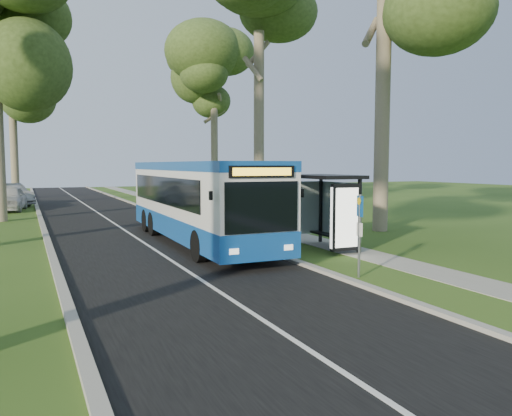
# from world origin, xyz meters

# --- Properties ---
(ground) EXTENTS (120.00, 120.00, 0.00)m
(ground) POSITION_xyz_m (0.00, 0.00, 0.00)
(ground) COLOR #2B4816
(ground) RESTS_ON ground
(road) EXTENTS (7.00, 100.00, 0.02)m
(road) POSITION_xyz_m (-3.50, 10.00, 0.01)
(road) COLOR black
(road) RESTS_ON ground
(kerb_east) EXTENTS (0.25, 100.00, 0.12)m
(kerb_east) POSITION_xyz_m (0.00, 10.00, 0.06)
(kerb_east) COLOR #9E9B93
(kerb_east) RESTS_ON ground
(kerb_west) EXTENTS (0.25, 100.00, 0.12)m
(kerb_west) POSITION_xyz_m (-7.00, 10.00, 0.06)
(kerb_west) COLOR #9E9B93
(kerb_west) RESTS_ON ground
(centre_line) EXTENTS (0.12, 100.00, 0.00)m
(centre_line) POSITION_xyz_m (-3.50, 10.00, 0.02)
(centre_line) COLOR white
(centre_line) RESTS_ON road
(footpath) EXTENTS (1.50, 100.00, 0.02)m
(footpath) POSITION_xyz_m (3.00, 10.00, 0.01)
(footpath) COLOR gray
(footpath) RESTS_ON ground
(bus) EXTENTS (2.73, 12.28, 3.24)m
(bus) POSITION_xyz_m (-1.55, 6.02, 1.68)
(bus) COLOR white
(bus) RESTS_ON ground
(bus_stop_sign) EXTENTS (0.12, 0.33, 2.32)m
(bus_stop_sign) POSITION_xyz_m (0.62, -1.63, 1.46)
(bus_stop_sign) COLOR gray
(bus_stop_sign) RESTS_ON ground
(bus_shelter) EXTENTS (1.86, 3.28, 2.76)m
(bus_shelter) POSITION_xyz_m (2.47, 2.41, 1.95)
(bus_shelter) COLOR black
(bus_shelter) RESTS_ON ground
(litter_bin) EXTENTS (0.59, 0.59, 1.03)m
(litter_bin) POSITION_xyz_m (1.78, 4.65, 0.52)
(litter_bin) COLOR black
(litter_bin) RESTS_ON ground
(car_white) EXTENTS (2.58, 5.19, 1.70)m
(car_white) POSITION_xyz_m (-8.80, 24.97, 0.85)
(car_white) COLOR silver
(car_white) RESTS_ON ground
(car_silver) EXTENTS (3.67, 5.47, 1.71)m
(car_silver) POSITION_xyz_m (-8.82, 29.37, 0.85)
(car_silver) COLOR #9C9EA4
(car_silver) RESTS_ON ground
(tree_west_e) EXTENTS (5.20, 5.20, 15.30)m
(tree_west_e) POSITION_xyz_m (-8.50, 38.00, 11.33)
(tree_west_e) COLOR #7A6B56
(tree_west_e) RESTS_ON ground
(tree_east_c) EXTENTS (5.20, 5.20, 16.47)m
(tree_east_c) POSITION_xyz_m (6.80, 18.00, 12.19)
(tree_east_c) COLOR #7A6B56
(tree_east_c) RESTS_ON ground
(tree_east_d) EXTENTS (5.20, 5.20, 13.17)m
(tree_east_d) POSITION_xyz_m (8.00, 30.00, 9.77)
(tree_east_d) COLOR #7A6B56
(tree_east_d) RESTS_ON ground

